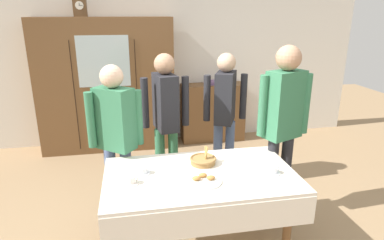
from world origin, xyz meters
TOP-DOWN VIEW (x-y plane):
  - ground_plane at (0.00, 0.00)m, footprint 12.00×12.00m
  - back_wall at (0.00, 2.65)m, footprint 6.40×0.10m
  - dining_table at (0.00, -0.23)m, footprint 1.62×0.94m
  - wall_cabinet at (-0.90, 2.35)m, footprint 1.98×0.46m
  - mantel_clock at (-1.17, 2.35)m, footprint 0.18×0.11m
  - bookshelf_low at (0.75, 2.41)m, footprint 1.02×0.35m
  - book_stack at (0.75, 2.41)m, footprint 0.15×0.21m
  - tea_cup_near_left at (0.60, -0.31)m, footprint 0.13×0.13m
  - tea_cup_far_left at (-0.48, -0.11)m, footprint 0.13×0.13m
  - tea_cup_back_edge at (-0.58, -0.27)m, footprint 0.13×0.13m
  - bread_basket at (0.06, -0.01)m, footprint 0.24×0.24m
  - pastry_plate at (-0.00, -0.34)m, footprint 0.28×0.28m
  - spoon_near_right at (0.28, -0.45)m, footprint 0.12×0.02m
  - spoon_center at (0.45, -0.12)m, footprint 0.12×0.02m
  - spoon_mid_left at (-0.25, -0.24)m, footprint 0.12×0.02m
  - person_by_cabinet at (0.89, 0.17)m, footprint 0.52×0.32m
  - person_behind_table_right at (-0.71, 0.38)m, footprint 0.52×0.38m
  - person_beside_shelf at (0.53, 0.95)m, footprint 0.52×0.41m
  - person_near_right_end at (-0.19, 0.79)m, footprint 0.52×0.39m

SIDE VIEW (x-z plane):
  - ground_plane at x=0.00m, z-range 0.00..0.00m
  - bookshelf_low at x=0.75m, z-range 0.00..0.94m
  - dining_table at x=0.00m, z-range 0.26..1.00m
  - spoon_near_right at x=0.28m, z-range 0.74..0.75m
  - spoon_center at x=0.45m, z-range 0.74..0.75m
  - spoon_mid_left at x=-0.25m, z-range 0.74..0.75m
  - pastry_plate at x=0.00m, z-range 0.73..0.78m
  - tea_cup_near_left at x=0.60m, z-range 0.74..0.80m
  - tea_cup_far_left at x=-0.48m, z-range 0.74..0.80m
  - tea_cup_back_edge at x=-0.58m, z-range 0.74..0.80m
  - bread_basket at x=0.06m, z-range 0.69..0.86m
  - book_stack at x=0.75m, z-range 0.94..1.00m
  - person_behind_table_right at x=-0.71m, z-range 0.17..1.77m
  - person_beside_shelf at x=0.53m, z-range 0.17..1.78m
  - wall_cabinet at x=-0.90m, z-range 0.00..1.98m
  - person_near_right_end at x=-0.19m, z-range 0.18..1.82m
  - person_by_cabinet at x=0.89m, z-range 0.20..1.97m
  - back_wall at x=0.00m, z-range 0.00..2.70m
  - mantel_clock at x=-1.17m, z-range 1.98..2.22m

